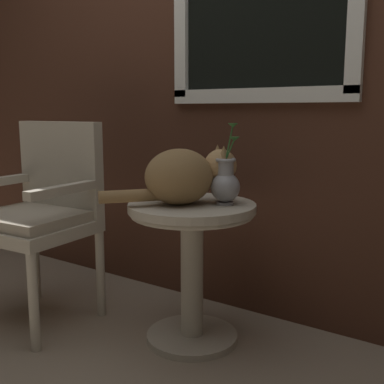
% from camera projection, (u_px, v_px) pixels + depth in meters
% --- Properties ---
extents(ground_plane, '(6.00, 6.00, 0.00)m').
position_uv_depth(ground_plane, '(116.00, 353.00, 2.06)').
color(ground_plane, gray).
extents(back_wall, '(4.00, 0.07, 2.60)m').
position_uv_depth(back_wall, '(212.00, 54.00, 2.43)').
color(back_wall, '#47281C').
rests_on(back_wall, ground_plane).
extents(wicker_side_table, '(0.56, 0.56, 0.63)m').
position_uv_depth(wicker_side_table, '(192.00, 246.00, 2.11)').
color(wicker_side_table, '#B2A893').
rests_on(wicker_side_table, ground_plane).
extents(wicker_chair, '(0.55, 0.51, 0.98)m').
position_uv_depth(wicker_chair, '(42.00, 208.00, 2.34)').
color(wicker_chair, '#B2A893').
rests_on(wicker_chair, ground_plane).
extents(cat, '(0.42, 0.50, 0.25)m').
position_uv_depth(cat, '(184.00, 176.00, 2.03)').
color(cat, olive).
rests_on(cat, wicker_side_table).
extents(pewter_vase_with_ivy, '(0.13, 0.13, 0.35)m').
position_uv_depth(pewter_vase_with_ivy, '(226.00, 182.00, 2.03)').
color(pewter_vase_with_ivy, '#99999E').
rests_on(pewter_vase_with_ivy, wicker_side_table).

